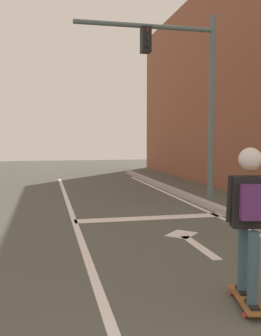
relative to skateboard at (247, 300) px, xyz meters
name	(u,v)px	position (x,y,z in m)	size (l,w,h in m)	color
lane_line_center	(79,236)	(-1.49, 3.33, -0.06)	(0.12, 20.00, 0.01)	silver
lane_line_curbside	(241,227)	(1.76, 3.33, -0.06)	(0.12, 20.00, 0.01)	silver
stop_bar	(151,218)	(0.21, 4.56, -0.06)	(3.40, 0.40, 0.01)	silver
lane_arrow_stem	(200,247)	(0.38, 2.19, -0.06)	(0.16, 1.40, 0.01)	silver
lane_arrow_head	(182,234)	(0.38, 3.04, -0.06)	(0.56, 0.44, 0.01)	silver
curb_strip	(253,223)	(2.01, 3.33, 0.00)	(0.24, 24.00, 0.14)	#A39C9A
skateboard	(247,300)	(0.00, 0.00, 0.00)	(0.38, 0.82, 0.08)	brown
skater	(250,205)	(0.00, -0.02, 1.03)	(0.44, 0.61, 1.61)	#365160
traffic_signal_mast	(184,78)	(1.52, 6.06, 3.28)	(3.75, 0.34, 5.01)	#536362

